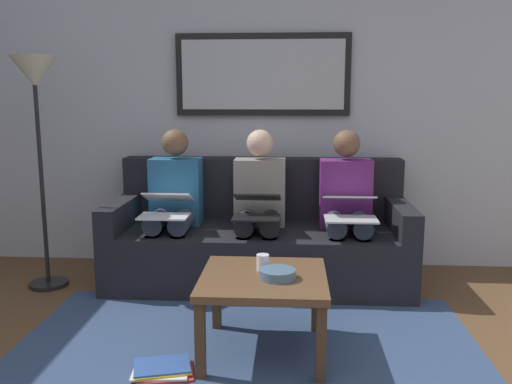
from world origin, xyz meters
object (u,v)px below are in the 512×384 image
object	(u,v)px
couch	(260,239)
framed_mirror	(263,75)
laptop_silver	(350,207)
magazine_stack	(163,369)
person_middle	(259,203)
person_left	(346,204)
standing_lamp	(36,98)
bowl	(277,274)
laptop_white	(166,205)
person_right	(174,201)
laptop_black	(257,206)
cup	(263,262)
coffee_table	(263,286)

from	to	relation	value
couch	framed_mirror	xyz separation A→B (m)	(0.00, -0.39, 1.24)
laptop_silver	magazine_stack	bearing A→B (deg)	48.57
couch	person_middle	size ratio (longest dim) A/B	1.93
person_left	standing_lamp	bearing A→B (deg)	5.19
person_middle	magazine_stack	xyz separation A→B (m)	(0.40, 1.42, -0.58)
person_left	person_middle	bearing A→B (deg)	0.00
bowl	person_middle	world-z (taller)	person_middle
couch	person_middle	world-z (taller)	person_middle
bowl	laptop_white	xyz separation A→B (m)	(0.81, -0.96, 0.16)
person_right	standing_lamp	world-z (taller)	standing_lamp
laptop_black	framed_mirror	bearing A→B (deg)	-90.00
cup	standing_lamp	bearing A→B (deg)	-27.93
person_right	coffee_table	bearing A→B (deg)	122.56
coffee_table	standing_lamp	xyz separation A→B (m)	(1.64, -0.95, 0.99)
couch	standing_lamp	size ratio (longest dim) A/B	1.33
cup	laptop_white	xyz separation A→B (m)	(0.73, -0.83, 0.14)
framed_mirror	bowl	size ratio (longest dim) A/B	7.15
framed_mirror	laptop_silver	bearing A→B (deg)	132.58
magazine_stack	laptop_silver	bearing A→B (deg)	-131.43
person_right	magazine_stack	xyz separation A→B (m)	(-0.24, 1.42, -0.58)
laptop_silver	laptop_white	distance (m)	1.28
cup	person_left	world-z (taller)	person_left
person_middle	laptop_white	world-z (taller)	person_middle
framed_mirror	person_left	world-z (taller)	framed_mirror
couch	bowl	bearing A→B (deg)	97.61
laptop_white	magazine_stack	distance (m)	1.35
laptop_white	standing_lamp	world-z (taller)	standing_lamp
person_middle	laptop_white	distance (m)	0.68
laptop_silver	laptop_white	xyz separation A→B (m)	(1.28, -0.00, -0.01)
framed_mirror	laptop_white	bearing A→B (deg)	47.23
coffee_table	magazine_stack	xyz separation A→B (m)	(0.50, 0.27, -0.36)
person_middle	person_right	size ratio (longest dim) A/B	1.00
magazine_stack	person_right	bearing A→B (deg)	-80.49
laptop_black	bowl	bearing A→B (deg)	99.98
couch	standing_lamp	distance (m)	1.90
framed_mirror	magazine_stack	bearing A→B (deg)	77.91
couch	laptop_silver	world-z (taller)	couch
framed_mirror	standing_lamp	xyz separation A→B (m)	(1.55, 0.66, -0.18)
laptop_silver	cup	bearing A→B (deg)	56.12
laptop_black	standing_lamp	distance (m)	1.72
standing_lamp	person_left	bearing A→B (deg)	-174.81
magazine_stack	laptop_white	bearing A→B (deg)	-78.65
bowl	standing_lamp	bearing A→B (deg)	-30.09
framed_mirror	laptop_black	bearing A→B (deg)	90.00
coffee_table	laptop_white	xyz separation A→B (m)	(0.73, -0.91, 0.25)
cup	magazine_stack	bearing A→B (deg)	36.06
framed_mirror	standing_lamp	world-z (taller)	framed_mirror
laptop_silver	framed_mirror	bearing A→B (deg)	-47.42
person_left	laptop_black	world-z (taller)	person_left
laptop_black	laptop_silver	bearing A→B (deg)	179.58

